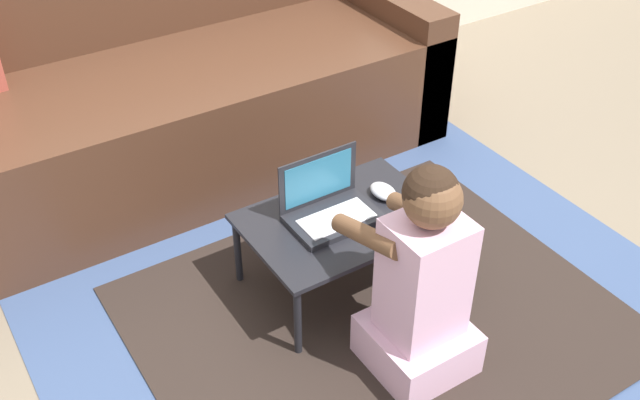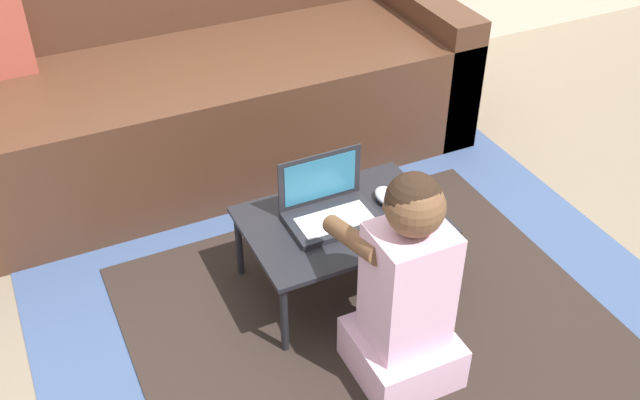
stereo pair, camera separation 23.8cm
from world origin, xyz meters
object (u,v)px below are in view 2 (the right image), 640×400
Objects in this scene: laptop_desk at (342,225)px; laptop at (329,209)px; computer_mouse at (388,197)px; couch at (188,91)px; person_seated at (406,293)px.

laptop is at bearing 146.57° from laptop_desk.
laptop is 0.21m from computer_mouse.
couch is 1.05m from computer_mouse.
person_seated is (-0.19, -0.43, 0.01)m from computer_mouse.
couch is at bearing 111.09° from computer_mouse.
person_seated is (-0.01, -0.41, 0.06)m from laptop_desk.
computer_mouse is (0.18, 0.02, 0.04)m from laptop_desk.
couch is 7.72× the size of laptop.
couch reaches higher than laptop.
laptop is 0.41× the size of person_seated.
laptop is (-0.03, 0.02, 0.06)m from laptop_desk.
computer_mouse reaches higher than laptop_desk.
laptop_desk is at bearing 88.72° from person_seated.
laptop is 0.43m from person_seated.
laptop is at bearing 93.36° from person_seated.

